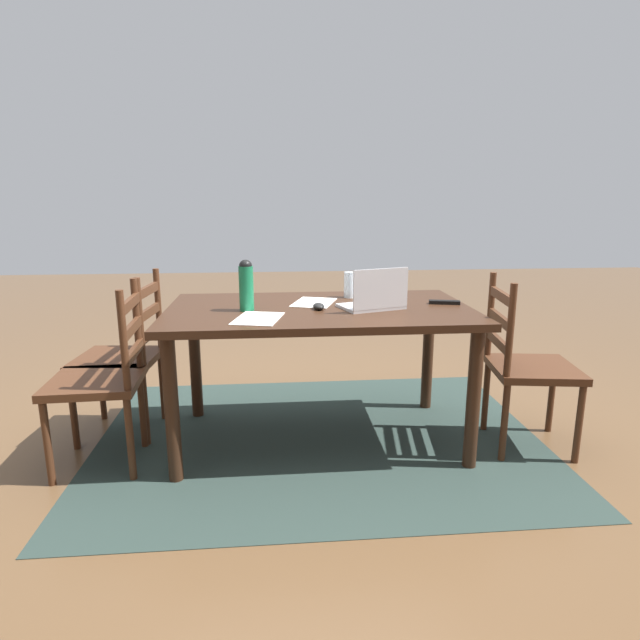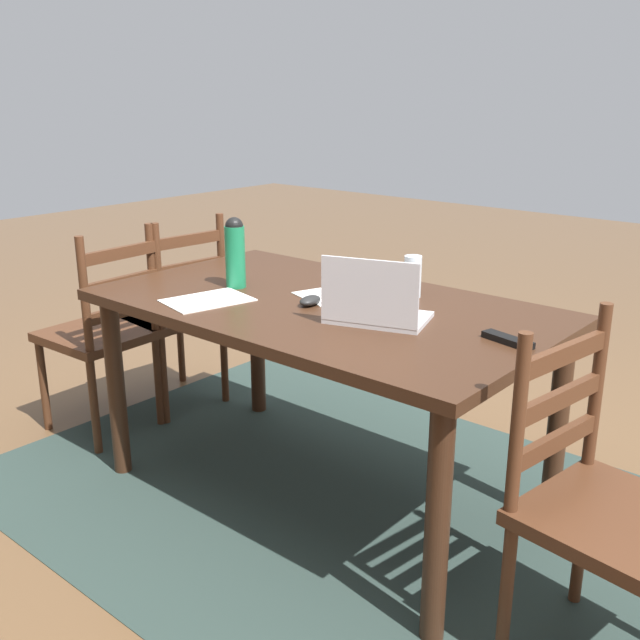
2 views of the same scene
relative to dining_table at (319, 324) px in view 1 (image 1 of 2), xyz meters
The scene contains 13 objects.
ground_plane 0.68m from the dining_table, ahead, with size 14.00×14.00×0.00m, color brown.
area_rug 0.68m from the dining_table, ahead, with size 2.52×1.88×0.01m, color #283833.
dining_table is the anchor object (origin of this frame).
chair_right_near 1.15m from the dining_table, ahead, with size 0.48×0.48×0.95m.
chair_right_far 1.15m from the dining_table, ahead, with size 0.46×0.46×0.95m.
chair_left_far 1.15m from the dining_table, behind, with size 0.50×0.50×0.95m.
laptop 0.34m from the dining_table, 163.66° to the left, with size 0.37×0.31×0.23m.
water_bottle 0.46m from the dining_table, ahead, with size 0.08×0.08×0.27m.
drinking_glass 0.37m from the dining_table, 127.54° to the right, with size 0.06×0.06×0.15m, color silver.
computer_mouse 0.13m from the dining_table, 81.93° to the left, with size 0.06×0.10×0.03m, color black.
tv_remote 0.72m from the dining_table, behind, with size 0.04×0.17×0.02m, color black.
paper_stack_left 0.43m from the dining_table, 38.23° to the left, with size 0.21×0.30×0.00m, color white.
paper_stack_right 0.15m from the dining_table, 80.45° to the right, with size 0.21×0.30×0.00m, color white.
Camera 1 is at (0.25, 2.79, 1.36)m, focal length 29.37 mm.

